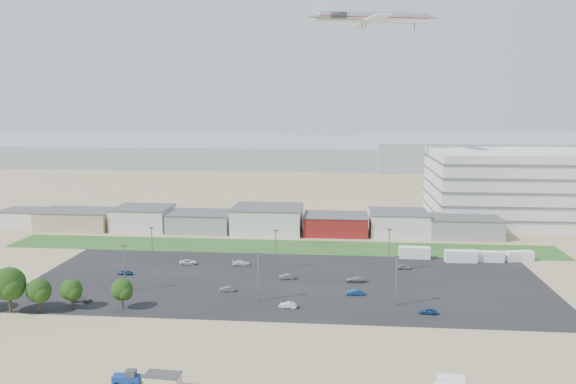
# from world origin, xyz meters

# --- Properties ---
(ground) EXTENTS (700.00, 700.00, 0.00)m
(ground) POSITION_xyz_m (0.00, 0.00, 0.00)
(ground) COLOR #998261
(ground) RESTS_ON ground
(parking_lot) EXTENTS (120.00, 50.00, 0.01)m
(parking_lot) POSITION_xyz_m (5.00, 20.00, 0.01)
(parking_lot) COLOR black
(parking_lot) RESTS_ON ground
(grass_strip) EXTENTS (160.00, 16.00, 0.02)m
(grass_strip) POSITION_xyz_m (0.00, 52.00, 0.01)
(grass_strip) COLOR #244E1D
(grass_strip) RESTS_ON ground
(hills_backdrop) EXTENTS (700.00, 200.00, 9.00)m
(hills_backdrop) POSITION_xyz_m (40.00, 315.00, 4.50)
(hills_backdrop) COLOR gray
(hills_backdrop) RESTS_ON ground
(building_row) EXTENTS (170.00, 20.00, 8.00)m
(building_row) POSITION_xyz_m (-17.00, 71.00, 4.00)
(building_row) COLOR silver
(building_row) RESTS_ON ground
(parking_garage) EXTENTS (80.00, 40.00, 25.00)m
(parking_garage) POSITION_xyz_m (90.00, 95.00, 12.50)
(parking_garage) COLOR silver
(parking_garage) RESTS_ON ground
(portable_shed) EXTENTS (5.30, 3.00, 2.59)m
(portable_shed) POSITION_xyz_m (-8.28, -31.97, 1.30)
(portable_shed) COLOR beige
(portable_shed) RESTS_ON ground
(telehandler) EXTENTS (6.42, 2.19, 2.67)m
(telehandler) POSITION_xyz_m (-13.98, -31.36, 1.33)
(telehandler) COLOR navy
(telehandler) RESTS_ON ground
(storage_tank_ne) EXTENTS (3.94, 2.11, 2.31)m
(storage_tank_ne) POSITION_xyz_m (33.60, -27.35, 1.15)
(storage_tank_ne) COLOR silver
(storage_tank_ne) RESTS_ON ground
(box_trailer_a) EXTENTS (8.26, 2.72, 3.08)m
(box_trailer_a) POSITION_xyz_m (37.38, 43.13, 1.54)
(box_trailer_a) COLOR silver
(box_trailer_a) RESTS_ON ground
(box_trailer_b) EXTENTS (8.33, 2.82, 3.09)m
(box_trailer_b) POSITION_xyz_m (49.16, 40.55, 1.55)
(box_trailer_b) COLOR silver
(box_trailer_b) RESTS_ON ground
(box_trailer_c) EXTENTS (7.36, 2.34, 2.76)m
(box_trailer_c) POSITION_xyz_m (56.69, 41.55, 1.38)
(box_trailer_c) COLOR silver
(box_trailer_c) RESTS_ON ground
(box_trailer_d) EXTENTS (7.54, 3.64, 2.71)m
(box_trailer_d) POSITION_xyz_m (64.75, 42.68, 1.36)
(box_trailer_d) COLOR silver
(box_trailer_d) RESTS_ON ground
(tree_left) EXTENTS (6.97, 6.97, 10.45)m
(tree_left) POSITION_xyz_m (-48.29, -4.49, 5.23)
(tree_left) COLOR black
(tree_left) RESTS_ON ground
(tree_mid) EXTENTS (5.18, 5.18, 7.77)m
(tree_mid) POSITION_xyz_m (-42.59, -3.67, 3.89)
(tree_mid) COLOR black
(tree_mid) RESTS_ON ground
(tree_right) EXTENTS (4.66, 4.66, 6.98)m
(tree_right) POSITION_xyz_m (-36.97, -1.36, 3.49)
(tree_right) COLOR black
(tree_right) RESTS_ON ground
(tree_near) EXTENTS (4.69, 4.69, 7.04)m
(tree_near) POSITION_xyz_m (-26.74, -0.42, 3.52)
(tree_near) COLOR black
(tree_near) RESTS_ON ground
(lightpole_front_l) EXTENTS (1.24, 0.52, 10.52)m
(lightpole_front_l) POSITION_xyz_m (-30.05, 9.64, 5.26)
(lightpole_front_l) COLOR slate
(lightpole_front_l) RESTS_ON ground
(lightpole_front_m) EXTENTS (1.24, 0.52, 10.57)m
(lightpole_front_m) POSITION_xyz_m (0.17, 6.33, 5.29)
(lightpole_front_m) COLOR slate
(lightpole_front_m) RESTS_ON ground
(lightpole_front_r) EXTENTS (1.24, 0.52, 10.54)m
(lightpole_front_r) POSITION_xyz_m (28.84, 6.43, 5.27)
(lightpole_front_r) COLOR slate
(lightpole_front_r) RESTS_ON ground
(lightpole_back_l) EXTENTS (1.17, 0.49, 9.93)m
(lightpole_back_l) POSITION_xyz_m (-30.76, 30.22, 4.96)
(lightpole_back_l) COLOR slate
(lightpole_back_l) RESTS_ON ground
(lightpole_back_m) EXTENTS (1.18, 0.49, 10.04)m
(lightpole_back_m) POSITION_xyz_m (1.29, 29.61, 5.02)
(lightpole_back_m) COLOR slate
(lightpole_back_m) RESTS_ON ground
(lightpole_back_r) EXTENTS (1.27, 0.53, 10.83)m
(lightpole_back_r) POSITION_xyz_m (29.39, 30.08, 5.41)
(lightpole_back_r) COLOR slate
(lightpole_back_r) RESTS_ON ground
(airliner) EXTENTS (52.38, 41.55, 13.66)m
(airliner) POSITION_xyz_m (27.59, 91.53, 70.00)
(airliner) COLOR silver
(parked_car_1) EXTENTS (3.97, 1.68, 1.27)m
(parked_car_1) POSITION_xyz_m (20.66, 11.96, 0.64)
(parked_car_1) COLOR navy
(parked_car_1) RESTS_ON ground
(parked_car_2) EXTENTS (3.61, 1.71, 1.19)m
(parked_car_2) POSITION_xyz_m (34.86, 2.12, 0.60)
(parked_car_2) COLOR navy
(parked_car_2) RESTS_ON ground
(parked_car_4) EXTENTS (3.51, 1.45, 1.13)m
(parked_car_4) POSITION_xyz_m (-7.50, 11.77, 0.56)
(parked_car_4) COLOR #595B5E
(parked_car_4) RESTS_ON ground
(parked_car_5) EXTENTS (3.62, 1.77, 1.19)m
(parked_car_5) POSITION_xyz_m (-34.86, 21.71, 0.59)
(parked_car_5) COLOR navy
(parked_car_5) RESTS_ON ground
(parked_car_6) EXTENTS (4.64, 2.33, 1.29)m
(parked_car_6) POSITION_xyz_m (-7.95, 32.00, 0.65)
(parked_car_6) COLOR silver
(parked_car_6) RESTS_ON ground
(parked_car_7) EXTENTS (3.86, 1.76, 1.23)m
(parked_car_7) POSITION_xyz_m (4.85, 21.87, 0.61)
(parked_car_7) COLOR #595B5E
(parked_car_7) RESTS_ON ground
(parked_car_8) EXTENTS (3.47, 1.57, 1.16)m
(parked_car_8) POSITION_xyz_m (33.45, 32.63, 0.58)
(parked_car_8) COLOR #A5A5AA
(parked_car_8) RESTS_ON ground
(parked_car_9) EXTENTS (4.63, 2.54, 1.23)m
(parked_car_9) POSITION_xyz_m (-21.72, 31.63, 0.61)
(parked_car_9) COLOR silver
(parked_car_9) RESTS_ON ground
(parked_car_10) EXTENTS (4.60, 2.09, 1.31)m
(parked_car_10) POSITION_xyz_m (-37.06, 2.54, 0.65)
(parked_car_10) COLOR #595B5E
(parked_car_10) RESTS_ON ground
(parked_car_12) EXTENTS (4.45, 1.87, 1.28)m
(parked_car_12) POSITION_xyz_m (20.88, 21.08, 0.64)
(parked_car_12) COLOR #A5A5AA
(parked_car_12) RESTS_ON ground
(parked_car_13) EXTENTS (3.78, 1.70, 1.20)m
(parked_car_13) POSITION_xyz_m (6.81, 2.96, 0.60)
(parked_car_13) COLOR silver
(parked_car_13) RESTS_ON ground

